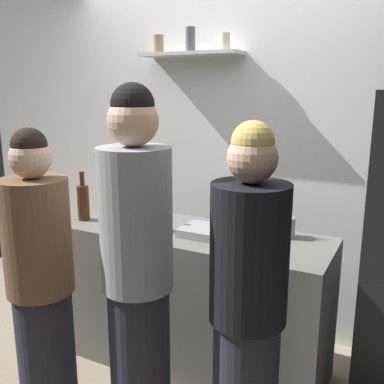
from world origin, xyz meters
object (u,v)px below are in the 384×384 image
wine_bottle_green_glass (145,212)px  person_blonde (247,311)px  wine_bottle_dark_glass (108,194)px  person_brown_jacket (41,285)px  wine_bottle_pale_glass (123,207)px  wine_bottle_amber_glass (83,201)px  water_bottle_plastic (120,199)px  person_grey_hoodie (138,276)px  utensil_holder (286,227)px  baking_pan (210,232)px

wine_bottle_green_glass → person_blonde: (0.87, -0.52, -0.21)m
wine_bottle_dark_glass → person_brown_jacket: (0.32, -0.98, -0.24)m
wine_bottle_pale_glass → wine_bottle_amber_glass: (-0.27, -0.08, 0.02)m
wine_bottle_pale_glass → wine_bottle_green_glass: bearing=-16.6°
water_bottle_plastic → person_blonde: bearing=-30.9°
wine_bottle_green_glass → water_bottle_plastic: wine_bottle_green_glass is taller
water_bottle_plastic → person_grey_hoodie: 1.07m
wine_bottle_pale_glass → wine_bottle_dark_glass: wine_bottle_dark_glass is taller
utensil_holder → wine_bottle_green_glass: bearing=-162.3°
wine_bottle_pale_glass → person_blonde: person_blonde is taller
wine_bottle_amber_glass → person_grey_hoodie: 1.02m
person_brown_jacket → person_blonde: 1.08m
person_blonde → utensil_holder: bearing=146.2°
baking_pan → utensil_holder: utensil_holder is taller
person_brown_jacket → person_blonde: bearing=-68.0°
utensil_holder → wine_bottle_amber_glass: bearing=-168.1°
wine_bottle_amber_glass → wine_bottle_dark_glass: (-0.03, 0.30, -0.02)m
wine_bottle_pale_glass → person_brown_jacket: bearing=-88.3°
wine_bottle_dark_glass → person_blonde: person_blonde is taller
wine_bottle_green_glass → wine_bottle_amber_glass: bearing=-178.5°
baking_pan → wine_bottle_amber_glass: wine_bottle_amber_glass is taller
utensil_holder → wine_bottle_green_glass: wine_bottle_green_glass is taller
wine_bottle_amber_glass → person_blonde: size_ratio=0.20×
wine_bottle_dark_glass → person_brown_jacket: 1.06m
baking_pan → person_grey_hoodie: (-0.07, -0.66, -0.03)m
person_grey_hoodie → person_blonde: bearing=137.3°
wine_bottle_amber_glass → person_brown_jacket: bearing=-66.7°
baking_pan → water_bottle_plastic: bearing=168.7°
wine_bottle_green_glass → person_brown_jacket: 0.76m
utensil_holder → person_brown_jacket: size_ratio=0.14×
baking_pan → wine_bottle_green_glass: size_ratio=1.08×
wine_bottle_amber_glass → person_blonde: (1.36, -0.50, -0.22)m
water_bottle_plastic → person_brown_jacket: person_brown_jacket is taller
person_grey_hoodie → person_blonde: 0.54m
person_brown_jacket → wine_bottle_dark_glass: bearing=30.7°
person_grey_hoodie → baking_pan: bearing=-146.8°
wine_bottle_pale_glass → person_grey_hoodie: person_grey_hoodie is taller
wine_bottle_amber_glass → utensil_holder: bearing=11.9°
utensil_holder → wine_bottle_dark_glass: 1.34m
wine_bottle_amber_glass → person_grey_hoodie: bearing=-34.9°
person_blonde → wine_bottle_green_glass: bearing=-158.2°
wine_bottle_dark_glass → person_grey_hoodie: bearing=-45.7°
wine_bottle_pale_glass → person_brown_jacket: person_brown_jacket is taller
utensil_holder → person_brown_jacket: 1.41m
water_bottle_plastic → baking_pan: bearing=-11.3°
water_bottle_plastic → person_grey_hoodie: bearing=-49.3°
wine_bottle_amber_glass → person_brown_jacket: (0.29, -0.68, -0.26)m
wine_bottle_green_glass → utensil_holder: bearing=17.7°
wine_bottle_pale_glass → person_grey_hoodie: size_ratio=0.16×
wine_bottle_pale_glass → person_grey_hoodie: (0.56, -0.65, -0.11)m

